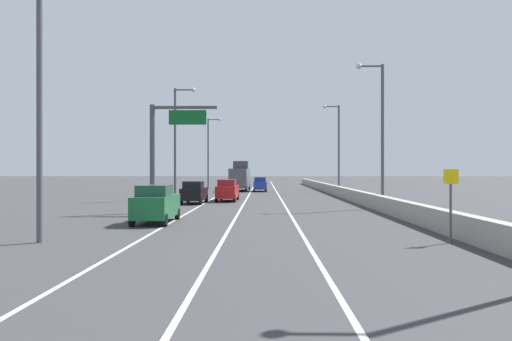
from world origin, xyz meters
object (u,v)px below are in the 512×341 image
at_px(car_green_2, 156,204).
at_px(box_truck, 240,177).
at_px(lamp_post_right_third, 337,143).
at_px(lamp_post_left_far, 210,149).
at_px(lamp_post_left_mid, 177,136).
at_px(car_black_3, 194,192).
at_px(overhead_sign_gantry, 163,145).
at_px(lamp_post_left_near, 45,87).
at_px(lamp_post_right_second, 379,126).
at_px(speed_advisory_sign, 451,200).
at_px(car_blue_1, 260,184).
at_px(car_red_0, 227,190).

xyz_separation_m(car_green_2, box_truck, (2.68, 41.46, 0.87)).
xyz_separation_m(lamp_post_right_third, lamp_post_left_far, (-17.77, 15.46, 0.00)).
bearing_deg(lamp_post_left_mid, lamp_post_right_third, 35.97).
xyz_separation_m(car_black_3, box_truck, (2.77, 26.04, 0.95)).
bearing_deg(overhead_sign_gantry, lamp_post_left_mid, 96.24).
bearing_deg(lamp_post_left_near, overhead_sign_gantry, 82.09).
relative_size(overhead_sign_gantry, lamp_post_right_second, 0.67).
bearing_deg(lamp_post_right_third, speed_advisory_sign, -92.28).
height_order(lamp_post_left_near, lamp_post_left_mid, same).
relative_size(overhead_sign_gantry, car_black_3, 1.76).
bearing_deg(car_blue_1, lamp_post_right_third, -29.03).
distance_m(lamp_post_right_second, box_truck, 33.81).
distance_m(speed_advisory_sign, lamp_post_left_mid, 32.87).
height_order(lamp_post_right_second, lamp_post_left_far, same).
relative_size(car_black_3, box_truck, 0.45).
relative_size(speed_advisory_sign, lamp_post_right_second, 0.27).
relative_size(lamp_post_right_third, lamp_post_left_far, 1.00).
distance_m(speed_advisory_sign, car_black_3, 26.52).
relative_size(overhead_sign_gantry, car_red_0, 1.55).
distance_m(overhead_sign_gantry, lamp_post_right_second, 16.41).
height_order(lamp_post_right_third, car_blue_1, lamp_post_right_third).
bearing_deg(lamp_post_left_near, lamp_post_left_far, 89.62).
bearing_deg(car_green_2, car_red_0, 82.16).
distance_m(lamp_post_right_second, car_black_3, 16.75).
height_order(overhead_sign_gantry, lamp_post_right_second, lamp_post_right_second).
bearing_deg(speed_advisory_sign, car_blue_1, 99.85).
xyz_separation_m(speed_advisory_sign, car_red_0, (-11.02, 26.13, -0.73)).
bearing_deg(lamp_post_right_third, car_blue_1, 150.97).
bearing_deg(car_blue_1, car_black_3, -103.23).
relative_size(car_green_2, box_truck, 0.50).
bearing_deg(lamp_post_left_mid, box_truck, 75.67).
xyz_separation_m(speed_advisory_sign, lamp_post_right_second, (1.31, 17.53, 4.58)).
bearing_deg(lamp_post_right_third, car_red_0, -130.08).
xyz_separation_m(lamp_post_left_mid, car_black_3, (2.46, -5.57, -5.35)).
relative_size(lamp_post_left_near, car_red_0, 2.31).
relative_size(lamp_post_left_far, car_black_3, 2.62).
xyz_separation_m(lamp_post_right_third, car_red_0, (-12.66, -15.05, -5.31)).
distance_m(overhead_sign_gantry, lamp_post_left_far, 42.97).
bearing_deg(speed_advisory_sign, lamp_post_right_third, 87.72).
relative_size(speed_advisory_sign, lamp_post_right_third, 0.27).
bearing_deg(car_green_2, overhead_sign_gantry, 98.45).
height_order(speed_advisory_sign, car_red_0, speed_advisory_sign).
relative_size(speed_advisory_sign, lamp_post_left_mid, 0.27).
bearing_deg(lamp_post_left_far, overhead_sign_gantry, -87.93).
xyz_separation_m(overhead_sign_gantry, lamp_post_right_third, (16.21, 27.45, 1.61)).
xyz_separation_m(overhead_sign_gantry, car_blue_1, (6.49, 32.85, -3.75)).
bearing_deg(lamp_post_left_near, speed_advisory_sign, 0.43).
bearing_deg(car_black_3, lamp_post_left_near, -96.98).
bearing_deg(speed_advisory_sign, lamp_post_left_near, -179.57).
bearing_deg(lamp_post_right_third, overhead_sign_gantry, -120.57).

